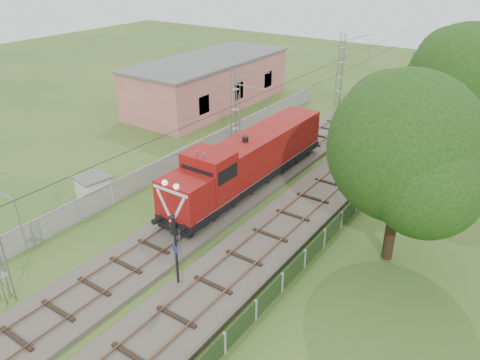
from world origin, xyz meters
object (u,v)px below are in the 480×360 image
Objects in this scene: signal_post at (174,239)px; relay_hut at (94,190)px; locomotive at (249,160)px; coach_rake at (462,55)px.

signal_post reaches higher than relay_hut.
signal_post is at bearing -74.19° from locomotive.
locomotive is 12.22m from signal_post.
relay_hut is at bearing -132.09° from locomotive.
signal_post is (-1.68, -58.40, 0.52)m from coach_rake.
coach_rake reaches higher than relay_hut.
locomotive reaches higher than coach_rake.
coach_rake is at bearing 77.26° from relay_hut.
locomotive is 0.25× the size of coach_rake.
locomotive is 7.13× the size of relay_hut.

